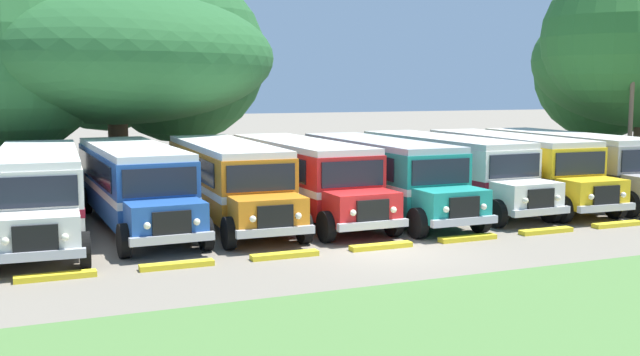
# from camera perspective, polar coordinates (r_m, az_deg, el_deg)

# --- Properties ---
(ground_plane) EXTENTS (220.00, 220.00, 0.00)m
(ground_plane) POSITION_cam_1_polar(r_m,az_deg,el_deg) (22.17, 5.05, -5.60)
(ground_plane) COLOR slate
(foreground_grass_strip) EXTENTS (80.00, 9.01, 0.01)m
(foreground_grass_strip) POSITION_cam_1_polar(r_m,az_deg,el_deg) (15.84, 18.67, -11.13)
(foreground_grass_strip) COLOR #4C7538
(foreground_grass_strip) RESTS_ON ground_plane
(parked_bus_slot_1) EXTENTS (3.13, 10.90, 2.82)m
(parked_bus_slot_1) POSITION_cam_1_polar(r_m,az_deg,el_deg) (25.49, -20.91, -0.77)
(parked_bus_slot_1) COLOR silver
(parked_bus_slot_1) RESTS_ON ground_plane
(parked_bus_slot_2) EXTENTS (2.98, 10.88, 2.82)m
(parked_bus_slot_2) POSITION_cam_1_polar(r_m,az_deg,el_deg) (26.53, -14.22, -0.23)
(parked_bus_slot_2) COLOR #23519E
(parked_bus_slot_2) RESTS_ON ground_plane
(parked_bus_slot_3) EXTENTS (2.90, 10.87, 2.82)m
(parked_bus_slot_3) POSITION_cam_1_polar(r_m,az_deg,el_deg) (27.06, -7.18, 0.07)
(parked_bus_slot_3) COLOR orange
(parked_bus_slot_3) RESTS_ON ground_plane
(parked_bus_slot_4) EXTENTS (2.83, 10.86, 2.82)m
(parked_bus_slot_4) POSITION_cam_1_polar(r_m,az_deg,el_deg) (27.83, -1.36, 0.32)
(parked_bus_slot_4) COLOR red
(parked_bus_slot_4) RESTS_ON ground_plane
(parked_bus_slot_5) EXTENTS (2.72, 10.84, 2.82)m
(parked_bus_slot_5) POSITION_cam_1_polar(r_m,az_deg,el_deg) (28.55, 4.71, 0.47)
(parked_bus_slot_5) COLOR teal
(parked_bus_slot_5) RESTS_ON ground_plane
(parked_bus_slot_6) EXTENTS (3.00, 10.88, 2.82)m
(parked_bus_slot_6) POSITION_cam_1_polar(r_m,az_deg,el_deg) (30.65, 9.68, 0.84)
(parked_bus_slot_6) COLOR silver
(parked_bus_slot_6) RESTS_ON ground_plane
(parked_bus_slot_7) EXTENTS (3.03, 10.88, 2.82)m
(parked_bus_slot_7) POSITION_cam_1_polar(r_m,az_deg,el_deg) (32.19, 14.54, 1.01)
(parked_bus_slot_7) COLOR yellow
(parked_bus_slot_7) RESTS_ON ground_plane
(parked_bus_slot_8) EXTENTS (3.07, 10.89, 2.82)m
(parked_bus_slot_8) POSITION_cam_1_polar(r_m,az_deg,el_deg) (34.10, 18.74, 1.19)
(parked_bus_slot_8) COLOR #9E9993
(parked_bus_slot_8) RESTS_ON ground_plane
(curb_wheelstop_1) EXTENTS (2.00, 0.36, 0.15)m
(curb_wheelstop_1) POSITION_cam_1_polar(r_m,az_deg,el_deg) (20.00, -19.76, -7.17)
(curb_wheelstop_1) COLOR yellow
(curb_wheelstop_1) RESTS_ON ground_plane
(curb_wheelstop_2) EXTENTS (2.00, 0.36, 0.15)m
(curb_wheelstop_2) POSITION_cam_1_polar(r_m,az_deg,el_deg) (20.36, -11.00, -6.63)
(curb_wheelstop_2) COLOR yellow
(curb_wheelstop_2) RESTS_ON ground_plane
(curb_wheelstop_3) EXTENTS (2.00, 0.36, 0.15)m
(curb_wheelstop_3) POSITION_cam_1_polar(r_m,az_deg,el_deg) (21.17, -2.75, -5.98)
(curb_wheelstop_3) COLOR yellow
(curb_wheelstop_3) RESTS_ON ground_plane
(curb_wheelstop_4) EXTENTS (2.00, 0.36, 0.15)m
(curb_wheelstop_4) POSITION_cam_1_polar(r_m,az_deg,el_deg) (22.37, 4.74, -5.28)
(curb_wheelstop_4) COLOR yellow
(curb_wheelstop_4) RESTS_ON ground_plane
(curb_wheelstop_5) EXTENTS (2.00, 0.36, 0.15)m
(curb_wheelstop_5) POSITION_cam_1_polar(r_m,az_deg,el_deg) (23.92, 11.35, -4.59)
(curb_wheelstop_5) COLOR yellow
(curb_wheelstop_5) RESTS_ON ground_plane
(curb_wheelstop_6) EXTENTS (2.00, 0.36, 0.15)m
(curb_wheelstop_6) POSITION_cam_1_polar(r_m,az_deg,el_deg) (25.75, 17.08, -3.94)
(curb_wheelstop_6) COLOR yellow
(curb_wheelstop_6) RESTS_ON ground_plane
(curb_wheelstop_7) EXTENTS (2.00, 0.36, 0.15)m
(curb_wheelstop_7) POSITION_cam_1_polar(r_m,az_deg,el_deg) (27.80, 22.00, -3.34)
(curb_wheelstop_7) COLOR yellow
(curb_wheelstop_7) RESTS_ON ground_plane
(broad_shade_tree) EXTENTS (16.72, 16.95, 11.61)m
(broad_shade_tree) POSITION_cam_1_polar(r_m,az_deg,el_deg) (37.20, -16.12, 9.18)
(broad_shade_tree) COLOR brown
(broad_shade_tree) RESTS_ON ground_plane
(secondary_tree) EXTENTS (13.16, 12.75, 10.85)m
(secondary_tree) POSITION_cam_1_polar(r_m,az_deg,el_deg) (42.78, 23.25, 8.38)
(secondary_tree) COLOR brown
(secondary_tree) RESTS_ON ground_plane
(utility_pole) EXTENTS (1.80, 0.20, 6.82)m
(utility_pole) POSITION_cam_1_polar(r_m,az_deg,el_deg) (36.85, 22.92, 4.65)
(utility_pole) COLOR brown
(utility_pole) RESTS_ON ground_plane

